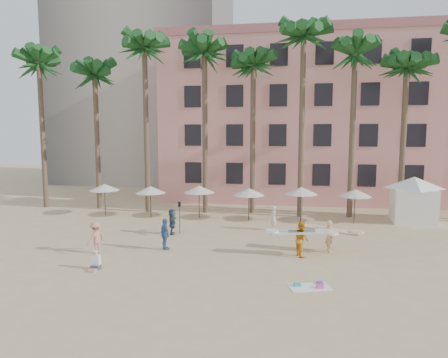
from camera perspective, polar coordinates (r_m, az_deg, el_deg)
ground at (r=19.58m, az=2.89°, el=-13.90°), size 120.00×120.00×0.00m
pink_hotel at (r=44.52m, az=15.76°, el=7.91°), size 35.00×14.00×16.00m
grey_tower at (r=62.34m, az=-10.90°, el=23.52°), size 22.00×18.00×50.00m
palm_row at (r=33.80m, az=6.80°, el=17.04°), size 44.40×5.40×16.30m
umbrella_row at (r=31.45m, az=-0.05°, el=-1.61°), size 22.50×2.70×2.73m
cabana at (r=33.85m, az=25.44°, el=-2.12°), size 4.84×4.84×3.50m
beach_towel at (r=18.89m, az=12.25°, el=-14.74°), size 2.01×1.48×0.14m
carrier_yellow at (r=24.02m, az=14.84°, el=-7.62°), size 3.13×1.23×1.85m
carrier_white at (r=22.85m, az=11.01°, el=-8.26°), size 3.23×1.15×1.96m
beachgoers at (r=25.40m, az=-9.19°, el=-7.01°), size 10.64×7.97×1.87m
paddle at (r=27.26m, az=-6.38°, el=-4.92°), size 0.18×0.04×2.23m
seated_man at (r=21.53m, az=-17.89°, el=-11.37°), size 0.42×0.73×0.95m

